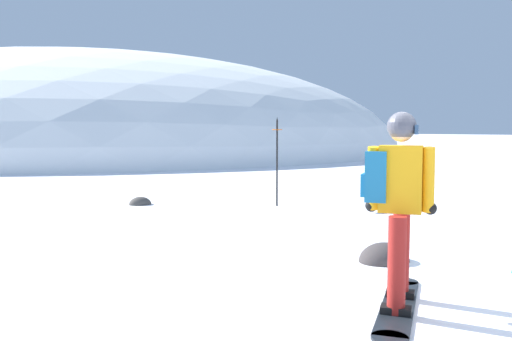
# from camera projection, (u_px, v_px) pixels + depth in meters

# --- Properties ---
(ground_plane) EXTENTS (300.00, 300.00, 0.00)m
(ground_plane) POSITION_uv_depth(u_px,v_px,m) (447.00, 301.00, 4.92)
(ground_plane) COLOR white
(ridge_peak_main) EXTENTS (42.64, 38.38, 13.36)m
(ridge_peak_main) POSITION_uv_depth(u_px,v_px,m) (101.00, 152.00, 37.73)
(ridge_peak_main) COLOR white
(ridge_peak_main) RESTS_ON ground
(snowboarder_main) EXTENTS (1.47, 1.29, 1.71)m
(snowboarder_main) POSITION_uv_depth(u_px,v_px,m) (396.00, 204.00, 4.67)
(snowboarder_main) COLOR black
(snowboarder_main) RESTS_ON ground
(piste_marker_near) EXTENTS (0.20, 0.20, 1.82)m
(piste_marker_near) POSITION_uv_depth(u_px,v_px,m) (277.00, 155.00, 10.96)
(piste_marker_near) COLOR black
(piste_marker_near) RESTS_ON ground
(rock_mid) EXTENTS (0.64, 0.54, 0.45)m
(rock_mid) POSITION_uv_depth(u_px,v_px,m) (384.00, 261.00, 6.38)
(rock_mid) COLOR #383333
(rock_mid) RESTS_ON ground
(rock_small) EXTENTS (0.47, 0.40, 0.33)m
(rock_small) POSITION_uv_depth(u_px,v_px,m) (140.00, 205.00, 11.23)
(rock_small) COLOR #4C4742
(rock_small) RESTS_ON ground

